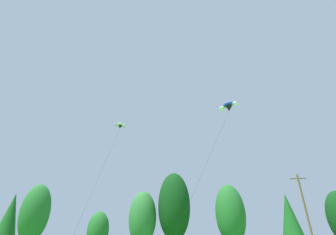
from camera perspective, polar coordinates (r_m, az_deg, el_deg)
treeline_tree_a at (r=66.30m, az=-32.96°, el=-18.82°), size 4.51×4.51×13.21m
treeline_tree_b at (r=59.06m, az=-28.58°, el=-18.89°), size 5.63×5.63×14.19m
treeline_tree_c at (r=54.35m, az=-16.01°, el=-23.95°), size 4.19×4.19×8.87m
treeline_tree_d at (r=48.69m, az=-5.95°, el=-22.22°), size 5.02×5.02×11.94m
treeline_tree_e at (r=48.59m, az=1.43°, el=-19.82°), size 5.97×5.97×15.43m
treeline_tree_f at (r=48.33m, az=14.33°, el=-20.86°), size 5.27×5.27×12.85m
treeline_tree_g at (r=52.68m, az=26.51°, el=-20.18°), size 4.12×4.12×11.44m
utility_pole at (r=40.73m, az=29.70°, el=-19.27°), size 2.20×0.26×11.93m
parafoil_kite_high_white at (r=44.96m, az=-11.08°, el=-1.91°), size 5.46×20.02×20.83m
parafoil_kite_mid_blue_white at (r=30.65m, az=13.93°, el=2.49°), size 7.54×9.26×16.58m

